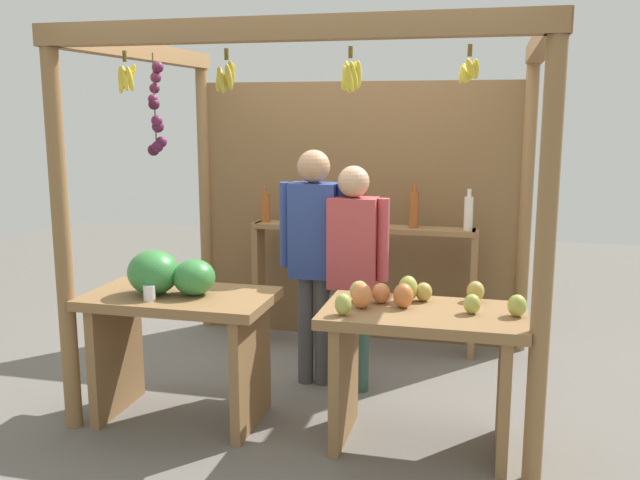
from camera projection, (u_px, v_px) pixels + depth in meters
ground_plane at (327, 382)px, 4.93m from camera, size 12.00×12.00×0.00m
market_stall at (341, 179)px, 5.10m from camera, size 2.79×2.19×2.36m
fruit_counter_left at (177, 316)px, 4.23m from camera, size 1.12×0.64×1.07m
fruit_counter_right at (421, 345)px, 3.91m from camera, size 1.12×0.65×0.95m
bottle_shelf_unit at (363, 254)px, 5.51m from camera, size 1.79×0.22×1.34m
vendor_man at (314, 246)px, 4.74m from camera, size 0.48×0.22×1.63m
vendor_woman at (353, 259)px, 4.63m from camera, size 0.48×0.21×1.54m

